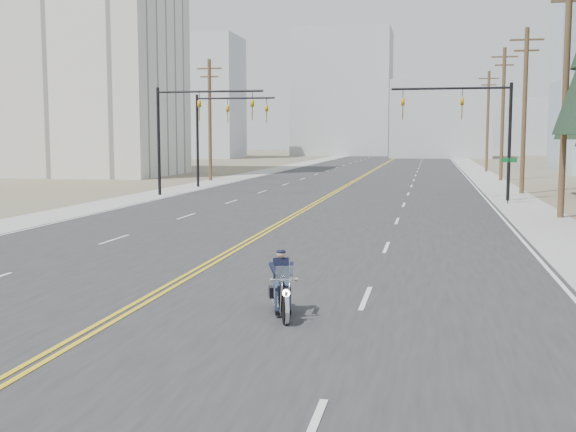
# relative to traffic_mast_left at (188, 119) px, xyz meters

# --- Properties ---
(ground_plane) EXTENTS (400.00, 400.00, 0.00)m
(ground_plane) POSITION_rel_traffic_mast_left_xyz_m (8.98, -32.00, -4.94)
(ground_plane) COLOR #776D56
(ground_plane) RESTS_ON ground
(road) EXTENTS (20.00, 200.00, 0.01)m
(road) POSITION_rel_traffic_mast_left_xyz_m (8.98, 38.00, -4.93)
(road) COLOR #303033
(road) RESTS_ON ground
(sidewalk_left) EXTENTS (3.00, 200.00, 0.01)m
(sidewalk_left) POSITION_rel_traffic_mast_left_xyz_m (-2.52, 38.00, -4.93)
(sidewalk_left) COLOR #A5A5A0
(sidewalk_left) RESTS_ON ground
(sidewalk_right) EXTENTS (3.00, 200.00, 0.01)m
(sidewalk_right) POSITION_rel_traffic_mast_left_xyz_m (20.48, 38.00, -4.93)
(sidewalk_right) COLOR #A5A5A0
(sidewalk_right) RESTS_ON ground
(traffic_mast_left) EXTENTS (7.10, 0.26, 7.00)m
(traffic_mast_left) POSITION_rel_traffic_mast_left_xyz_m (0.00, 0.00, 0.00)
(traffic_mast_left) COLOR black
(traffic_mast_left) RESTS_ON ground
(traffic_mast_right) EXTENTS (7.10, 0.26, 7.00)m
(traffic_mast_right) POSITION_rel_traffic_mast_left_xyz_m (17.95, 0.00, 0.00)
(traffic_mast_right) COLOR black
(traffic_mast_right) RESTS_ON ground
(traffic_mast_far) EXTENTS (6.10, 0.26, 7.00)m
(traffic_mast_far) POSITION_rel_traffic_mast_left_xyz_m (-0.33, 8.00, -0.06)
(traffic_mast_far) COLOR black
(traffic_mast_far) RESTS_ON ground
(street_sign) EXTENTS (0.90, 0.06, 2.62)m
(street_sign) POSITION_rel_traffic_mast_left_xyz_m (19.78, -2.00, -3.13)
(street_sign) COLOR black
(street_sign) RESTS_ON ground
(utility_pole_b) EXTENTS (2.20, 0.30, 11.50)m
(utility_pole_b) POSITION_rel_traffic_mast_left_xyz_m (21.48, -9.00, 1.05)
(utility_pole_b) COLOR brown
(utility_pole_b) RESTS_ON ground
(utility_pole_c) EXTENTS (2.20, 0.30, 11.00)m
(utility_pole_c) POSITION_rel_traffic_mast_left_xyz_m (21.48, 6.00, 0.79)
(utility_pole_c) COLOR brown
(utility_pole_c) RESTS_ON ground
(utility_pole_d) EXTENTS (2.20, 0.30, 11.50)m
(utility_pole_d) POSITION_rel_traffic_mast_left_xyz_m (21.48, 21.00, 1.05)
(utility_pole_d) COLOR brown
(utility_pole_d) RESTS_ON ground
(utility_pole_e) EXTENTS (2.20, 0.30, 11.00)m
(utility_pole_e) POSITION_rel_traffic_mast_left_xyz_m (21.48, 38.00, 0.79)
(utility_pole_e) COLOR brown
(utility_pole_e) RESTS_ON ground
(utility_pole_left) EXTENTS (2.20, 0.30, 10.50)m
(utility_pole_left) POSITION_rel_traffic_mast_left_xyz_m (-3.52, 16.00, 0.54)
(utility_pole_left) COLOR brown
(utility_pole_left) RESTS_ON ground
(apartment_block) EXTENTS (18.00, 14.00, 30.00)m
(apartment_block) POSITION_rel_traffic_mast_left_xyz_m (-19.02, 23.00, 10.06)
(apartment_block) COLOR silver
(apartment_block) RESTS_ON ground
(haze_bldg_a) EXTENTS (14.00, 12.00, 22.00)m
(haze_bldg_a) POSITION_rel_traffic_mast_left_xyz_m (-26.02, 83.00, 6.06)
(haze_bldg_a) COLOR #B7BCC6
(haze_bldg_a) RESTS_ON ground
(haze_bldg_b) EXTENTS (18.00, 14.00, 14.00)m
(haze_bldg_b) POSITION_rel_traffic_mast_left_xyz_m (16.98, 93.00, 2.06)
(haze_bldg_b) COLOR #ADB2B7
(haze_bldg_b) RESTS_ON ground
(haze_bldg_d) EXTENTS (20.00, 15.00, 26.00)m
(haze_bldg_d) POSITION_rel_traffic_mast_left_xyz_m (-3.02, 108.00, 8.06)
(haze_bldg_d) COLOR #ADB2B7
(haze_bldg_d) RESTS_ON ground
(haze_bldg_e) EXTENTS (14.00, 14.00, 12.00)m
(haze_bldg_e) POSITION_rel_traffic_mast_left_xyz_m (33.98, 118.00, 1.06)
(haze_bldg_e) COLOR #B7BCC6
(haze_bldg_e) RESTS_ON ground
(haze_bldg_f) EXTENTS (12.00, 12.00, 16.00)m
(haze_bldg_f) POSITION_rel_traffic_mast_left_xyz_m (-41.02, 98.00, 3.06)
(haze_bldg_f) COLOR #ADB2B7
(haze_bldg_f) RESTS_ON ground
(motorcyclist) EXTENTS (1.29, 1.96, 1.41)m
(motorcyclist) POSITION_rel_traffic_mast_left_xyz_m (12.39, -30.04, -4.23)
(motorcyclist) COLOR black
(motorcyclist) RESTS_ON ground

